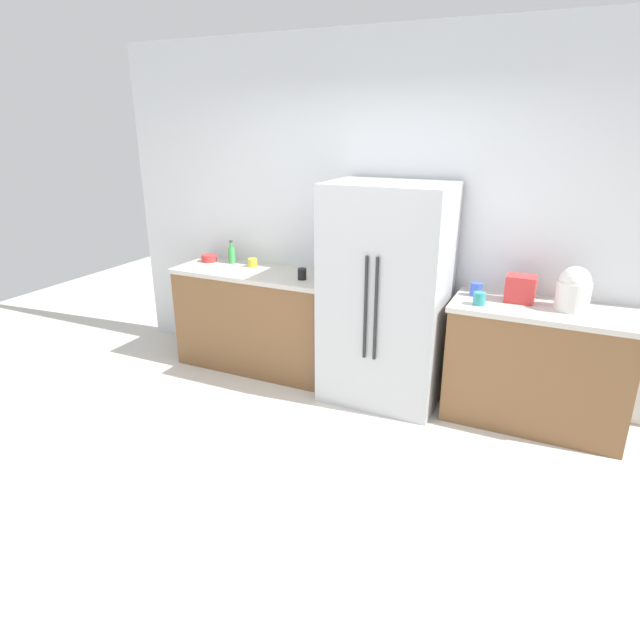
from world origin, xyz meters
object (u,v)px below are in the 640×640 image
(bottle_a, at_px, (232,254))
(cup_c, at_px, (253,263))
(cup_a, at_px, (476,289))
(cup_b, at_px, (302,274))
(bowl_a, at_px, (209,258))
(toaster, at_px, (520,289))
(refrigerator, at_px, (386,296))
(cup_d, at_px, (479,298))
(rice_cooker, at_px, (574,289))

(bottle_a, relative_size, cup_c, 2.64)
(cup_a, bearing_deg, cup_b, -173.42)
(bowl_a, bearing_deg, toaster, -0.72)
(bottle_a, relative_size, cup_b, 2.25)
(bottle_a, distance_m, cup_c, 0.25)
(refrigerator, height_order, cup_a, refrigerator)
(cup_a, xyz_separation_m, cup_d, (0.06, -0.22, -0.00))
(refrigerator, relative_size, toaster, 8.50)
(rice_cooker, xyz_separation_m, bowl_a, (-3.14, 0.08, -0.12))
(bottle_a, distance_m, bowl_a, 0.24)
(bottle_a, height_order, bowl_a, bottle_a)
(refrigerator, xyz_separation_m, bowl_a, (-1.82, 0.17, 0.08))
(refrigerator, relative_size, cup_b, 18.35)
(toaster, relative_size, bottle_a, 0.96)
(toaster, height_order, rice_cooker, rice_cooker)
(refrigerator, height_order, cup_d, refrigerator)
(cup_d, bearing_deg, toaster, 38.85)
(toaster, xyz_separation_m, cup_d, (-0.25, -0.20, -0.05))
(toaster, xyz_separation_m, cup_b, (-1.71, -0.15, -0.05))
(cup_d, bearing_deg, bottle_a, 173.10)
(bottle_a, height_order, cup_c, bottle_a)
(cup_a, distance_m, bowl_a, 2.48)
(toaster, bearing_deg, rice_cooker, -6.83)
(toaster, bearing_deg, refrigerator, -172.01)
(rice_cooker, xyz_separation_m, bottle_a, (-2.91, 0.12, -0.07))
(rice_cooker, xyz_separation_m, cup_d, (-0.60, -0.16, -0.10))
(cup_c, xyz_separation_m, cup_d, (2.06, -0.24, 0.01))
(toaster, distance_m, bottle_a, 2.56)
(bowl_a, bearing_deg, bottle_a, 9.79)
(cup_a, distance_m, cup_d, 0.22)
(refrigerator, xyz_separation_m, bottle_a, (-1.59, 0.21, 0.13))
(cup_a, distance_m, cup_c, 2.00)
(cup_c, bearing_deg, cup_d, -6.77)
(rice_cooker, bearing_deg, toaster, 173.17)
(cup_c, bearing_deg, cup_a, -0.80)
(refrigerator, bearing_deg, cup_a, 12.70)
(toaster, bearing_deg, bowl_a, 179.28)
(cup_a, height_order, cup_d, cup_a)
(bowl_a, bearing_deg, cup_d, -5.39)
(bowl_a, bearing_deg, refrigerator, -5.40)
(refrigerator, bearing_deg, bowl_a, 174.60)
(cup_a, bearing_deg, cup_d, -74.31)
(bottle_a, bearing_deg, cup_b, -14.80)
(refrigerator, bearing_deg, cup_d, -5.37)
(rice_cooker, height_order, cup_d, rice_cooker)
(toaster, xyz_separation_m, cup_c, (-2.31, 0.04, -0.06))
(toaster, relative_size, rice_cooker, 0.66)
(refrigerator, relative_size, rice_cooker, 5.62)
(toaster, distance_m, rice_cooker, 0.36)
(toaster, distance_m, cup_b, 1.72)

